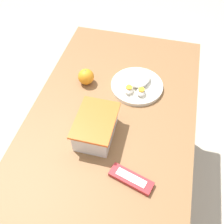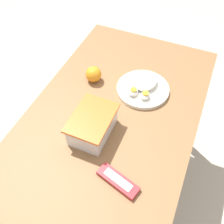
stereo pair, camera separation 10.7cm
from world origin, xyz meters
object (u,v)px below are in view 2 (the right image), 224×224
at_px(orange_fruit, 94,74).
at_px(rice_plate, 143,87).
at_px(candy_bar, 118,181).
at_px(food_container, 93,126).

xyz_separation_m(orange_fruit, rice_plate, (0.03, -0.23, -0.02)).
relative_size(rice_plate, candy_bar, 1.44).
height_order(orange_fruit, candy_bar, orange_fruit).
relative_size(orange_fruit, candy_bar, 0.44).
height_order(food_container, rice_plate, food_container).
xyz_separation_m(food_container, candy_bar, (-0.16, -0.17, -0.03)).
bearing_deg(orange_fruit, candy_bar, -145.20).
xyz_separation_m(food_container, rice_plate, (0.30, -0.11, -0.02)).
distance_m(rice_plate, candy_bar, 0.46).
bearing_deg(candy_bar, rice_plate, 7.89).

